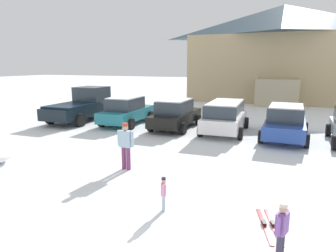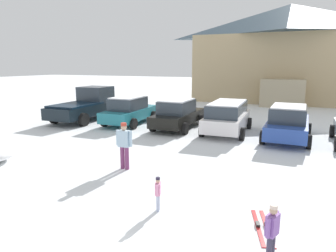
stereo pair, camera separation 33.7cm
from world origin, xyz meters
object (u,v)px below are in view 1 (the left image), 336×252
object	(u,v)px
skier_child_in_purple_jacket	(282,229)
pair_of_skis	(269,225)
ski_lodge	(281,53)
skier_adult_in_blue_parka	(126,144)
parked_black_sedan	(175,114)
parked_white_suv	(225,116)
parked_blue_hatchback	(285,122)
skier_child_in_pink_snowsuit	(164,192)
pickup_truck	(84,105)
parked_teal_hatchback	(127,110)

from	to	relation	value
skier_child_in_purple_jacket	pair_of_skis	size ratio (longest dim) A/B	0.72
ski_lodge	skier_adult_in_blue_parka	distance (m)	25.35
parked_black_sedan	parked_white_suv	distance (m)	2.87
parked_blue_hatchback	skier_child_in_pink_snowsuit	distance (m)	9.58
parked_black_sedan	pickup_truck	size ratio (longest dim) A/B	0.78
skier_adult_in_blue_parka	skier_child_in_purple_jacket	bearing A→B (deg)	-31.79
parked_black_sedan	skier_adult_in_blue_parka	world-z (taller)	parked_black_sedan
parked_black_sedan	pair_of_skis	bearing A→B (deg)	-57.22
skier_adult_in_blue_parka	skier_child_in_pink_snowsuit	world-z (taller)	skier_adult_in_blue_parka
ski_lodge	skier_child_in_purple_jacket	xyz separation A→B (m)	(1.51, -28.03, -4.15)
parked_black_sedan	pair_of_skis	size ratio (longest dim) A/B	2.82
pickup_truck	pair_of_skis	size ratio (longest dim) A/B	3.60
parked_white_suv	skier_adult_in_blue_parka	xyz separation A→B (m)	(-1.92, -7.23, 0.03)
parked_black_sedan	skier_child_in_pink_snowsuit	bearing A→B (deg)	-70.25
skier_adult_in_blue_parka	skier_child_in_pink_snowsuit	size ratio (longest dim) A/B	1.87
parked_teal_hatchback	parked_white_suv	world-z (taller)	parked_teal_hatchback
skier_child_in_purple_jacket	skier_adult_in_blue_parka	bearing A→B (deg)	148.21
parked_blue_hatchback	pair_of_skis	world-z (taller)	parked_blue_hatchback
skier_adult_in_blue_parka	skier_child_in_pink_snowsuit	distance (m)	3.39
pickup_truck	skier_child_in_pink_snowsuit	world-z (taller)	pickup_truck
parked_teal_hatchback	parked_blue_hatchback	distance (m)	9.19
parked_blue_hatchback	parked_teal_hatchback	bearing A→B (deg)	178.55
parked_teal_hatchback	pair_of_skis	bearing A→B (deg)	-45.09
parked_black_sedan	skier_child_in_pink_snowsuit	size ratio (longest dim) A/B	5.11
parked_teal_hatchback	ski_lodge	bearing A→B (deg)	65.73
skier_child_in_pink_snowsuit	pair_of_skis	distance (m)	2.58
ski_lodge	skier_adult_in_blue_parka	bearing A→B (deg)	-98.59
ski_lodge	skier_adult_in_blue_parka	world-z (taller)	ski_lodge
skier_child_in_pink_snowsuit	skier_adult_in_blue_parka	bearing A→B (deg)	136.81
pickup_truck	skier_adult_in_blue_parka	xyz separation A→B (m)	(7.51, -7.32, -0.05)
parked_white_suv	skier_adult_in_blue_parka	world-z (taller)	parked_white_suv
parked_teal_hatchback	parked_black_sedan	distance (m)	3.25
parked_white_suv	skier_child_in_purple_jacket	bearing A→B (deg)	-72.36
ski_lodge	skier_child_in_purple_jacket	bearing A→B (deg)	-86.92
skier_child_in_pink_snowsuit	pickup_truck	bearing A→B (deg)	135.99
parked_teal_hatchback	parked_black_sedan	size ratio (longest dim) A/B	1.02
parked_blue_hatchback	skier_child_in_pink_snowsuit	xyz separation A→B (m)	(-2.54, -9.23, -0.35)
parked_blue_hatchback	skier_child_in_purple_jacket	xyz separation A→B (m)	(0.27, -10.19, -0.20)
ski_lodge	pickup_truck	world-z (taller)	ski_lodge
ski_lodge	skier_child_in_purple_jacket	size ratio (longest dim) A/B	15.47
parked_white_suv	parked_blue_hatchback	bearing A→B (deg)	-5.48
parked_teal_hatchback	skier_adult_in_blue_parka	size ratio (longest dim) A/B	2.79
skier_child_in_pink_snowsuit	parked_teal_hatchback	bearing A→B (deg)	125.07
pickup_truck	parked_black_sedan	bearing A→B (deg)	-1.40
ski_lodge	skier_child_in_pink_snowsuit	size ratio (longest dim) A/B	20.17
ski_lodge	skier_child_in_purple_jacket	world-z (taller)	ski_lodge
parked_white_suv	pair_of_skis	world-z (taller)	parked_white_suv
parked_blue_hatchback	skier_child_in_purple_jacket	world-z (taller)	parked_blue_hatchback
parked_teal_hatchback	pickup_truck	bearing A→B (deg)	177.31
parked_white_suv	skier_child_in_purple_jacket	distance (m)	11.01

